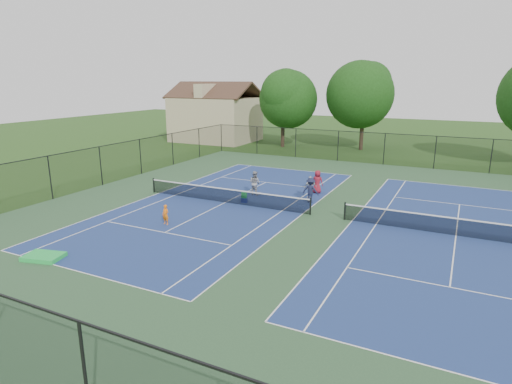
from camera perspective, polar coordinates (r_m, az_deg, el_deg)
The scene contains 16 objects.
ground at distance 25.80m, azimuth 9.44°, elevation -3.35°, with size 140.00×140.00×0.00m, color #234716.
court_pad at distance 25.80m, azimuth 9.44°, elevation -3.34°, with size 36.00×36.00×0.01m, color #2B4C31.
tennis_court_left at distance 28.46m, azimuth -4.13°, elevation -1.24°, with size 12.00×23.83×1.07m.
tennis_court_right at distance 24.82m, azimuth 25.13°, elevation -5.10°, with size 12.00×23.83×1.07m.
perimeter_fence at distance 25.35m, azimuth 9.59°, elevation 0.10°, with size 36.08×36.08×3.02m.
tree_back_a at distance 51.58m, azimuth 3.66°, elevation 12.68°, with size 6.80×6.80×9.15m.
tree_back_b at distance 50.75m, azimuth 14.24°, elevation 12.87°, with size 7.60×7.60×10.03m.
clapboard_house at distance 57.23m, azimuth -5.40°, elevation 9.90°, with size 10.80×8.10×7.65m.
child_player at distance 24.61m, azimuth -11.96°, elevation -2.97°, with size 0.42×0.27×1.15m, color orange.
instructor at distance 30.18m, azimuth -0.17°, elevation 1.22°, with size 0.83×0.65×1.71m, color gray.
bystander_a at distance 29.50m, azimuth 7.25°, elevation 0.63°, with size 0.92×0.38×1.56m, color silver.
bystander_b at distance 28.48m, azimuth 7.29°, elevation 0.24°, with size 1.09×0.63×1.68m, color #1A1F39.
bystander_c at distance 30.92m, azimuth 8.19°, elevation 1.36°, with size 0.82×0.53×1.67m, color maroon.
ball_crate at distance 28.49m, azimuth -1.59°, elevation -1.07°, with size 0.40×0.32×0.31m, color navy.
ball_hopper at distance 28.39m, azimuth -1.59°, elevation -0.39°, with size 0.34×0.28×0.38m, color green.
green_tarp at distance 22.01m, azimuth -26.46°, elevation -7.72°, with size 1.69×1.11×0.19m, color green.
Camera 1 is at (6.93, -23.53, 7.97)m, focal length 30.00 mm.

